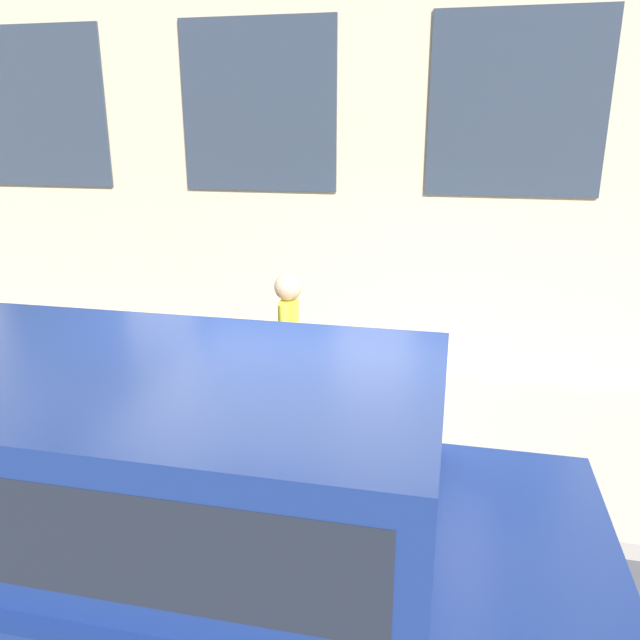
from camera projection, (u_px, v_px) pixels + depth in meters
name	position (u px, v px, depth m)	size (l,w,h in m)	color
ground_plane	(326.00, 520.00, 4.73)	(80.00, 80.00, 0.00)	#47474C
sidewalk	(356.00, 428.00, 6.01)	(2.79, 60.00, 0.13)	#A8A093
building_facade	(386.00, 56.00, 6.40)	(0.33, 40.00, 7.06)	#C6B793
fire_hydrant	(353.00, 424.00, 5.15)	(0.37, 0.48, 0.73)	#2D7260
person	(289.00, 339.00, 5.53)	(0.37, 0.24, 1.51)	#726651
parked_truck_navy_near	(118.00, 493.00, 3.25)	(1.87, 5.07, 1.76)	black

